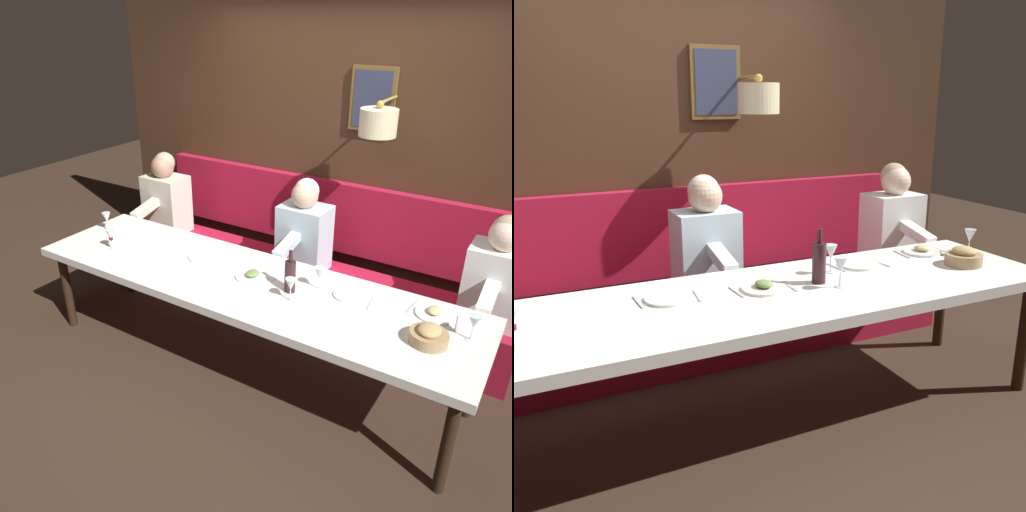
# 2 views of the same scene
# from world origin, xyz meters

# --- Properties ---
(ground_plane) EXTENTS (12.00, 12.00, 0.00)m
(ground_plane) POSITION_xyz_m (0.00, 0.00, 0.00)
(ground_plane) COLOR #332319
(dining_table) EXTENTS (0.90, 3.30, 0.74)m
(dining_table) POSITION_xyz_m (0.00, 0.00, 0.68)
(dining_table) COLOR silver
(dining_table) RESTS_ON ground_plane
(banquette_bench) EXTENTS (0.52, 3.50, 0.45)m
(banquette_bench) POSITION_xyz_m (0.89, 0.00, 0.23)
(banquette_bench) COLOR maroon
(banquette_bench) RESTS_ON ground_plane
(back_wall_panel) EXTENTS (0.59, 4.70, 2.90)m
(back_wall_panel) POSITION_xyz_m (1.46, -0.01, 1.36)
(back_wall_panel) COLOR #422819
(back_wall_panel) RESTS_ON ground_plane
(diner_nearest) EXTENTS (0.60, 0.40, 0.79)m
(diner_nearest) POSITION_xyz_m (0.88, -1.50, 0.82)
(diner_nearest) COLOR white
(diner_nearest) RESTS_ON banquette_bench
(diner_near) EXTENTS (0.60, 0.40, 0.79)m
(diner_near) POSITION_xyz_m (0.88, -0.01, 0.82)
(diner_near) COLOR silver
(diner_near) RESTS_ON banquette_bench
(diner_middle) EXTENTS (0.60, 0.40, 0.79)m
(diner_middle) POSITION_xyz_m (0.88, 1.51, 0.82)
(diner_middle) COLOR beige
(diner_middle) RESTS_ON banquette_bench
(place_setting_0) EXTENTS (0.24, 0.32, 0.01)m
(place_setting_0) POSITION_xyz_m (0.20, -0.73, 0.75)
(place_setting_0) COLOR silver
(place_setting_0) RESTS_ON dining_table
(place_setting_1) EXTENTS (0.24, 0.31, 0.05)m
(place_setting_1) POSITION_xyz_m (0.05, -0.04, 0.75)
(place_setting_1) COLOR silver
(place_setting_1) RESTS_ON dining_table
(place_setting_2) EXTENTS (0.24, 0.32, 0.05)m
(place_setting_2) POSITION_xyz_m (0.26, -1.26, 0.75)
(place_setting_2) COLOR silver
(place_setting_2) RESTS_ON dining_table
(place_setting_3) EXTENTS (0.24, 0.32, 0.01)m
(place_setting_3) POSITION_xyz_m (0.13, 0.45, 0.75)
(place_setting_3) COLOR silver
(place_setting_3) RESTS_ON dining_table
(wine_glass_0) EXTENTS (0.07, 0.07, 0.16)m
(wine_glass_0) POSITION_xyz_m (0.09, 1.47, 0.86)
(wine_glass_0) COLOR silver
(wine_glass_0) RESTS_ON dining_table
(wine_glass_1) EXTENTS (0.07, 0.07, 0.16)m
(wine_glass_1) POSITION_xyz_m (-0.08, -0.42, 0.86)
(wine_glass_1) COLOR silver
(wine_glass_1) RESTS_ON dining_table
(wine_glass_2) EXTENTS (0.07, 0.07, 0.16)m
(wine_glass_2) POSITION_xyz_m (0.10, -1.50, 0.86)
(wine_glass_2) COLOR silver
(wine_glass_2) RESTS_ON dining_table
(wine_glass_3) EXTENTS (0.07, 0.07, 0.16)m
(wine_glass_3) POSITION_xyz_m (0.16, -0.51, 0.86)
(wine_glass_3) COLOR silver
(wine_glass_3) RESTS_ON dining_table
(wine_glass_4) EXTENTS (0.07, 0.07, 0.16)m
(wine_glass_4) POSITION_xyz_m (-0.15, 1.16, 0.86)
(wine_glass_4) COLOR silver
(wine_glass_4) RESTS_ON dining_table
(wine_bottle) EXTENTS (0.08, 0.08, 0.30)m
(wine_bottle) POSITION_xyz_m (0.03, -0.35, 0.86)
(wine_bottle) COLOR #33191E
(wine_bottle) RESTS_ON dining_table
(bread_bowl) EXTENTS (0.22, 0.22, 0.12)m
(bread_bowl) POSITION_xyz_m (-0.06, -1.30, 0.79)
(bread_bowl) COLOR #9E7F56
(bread_bowl) RESTS_ON dining_table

